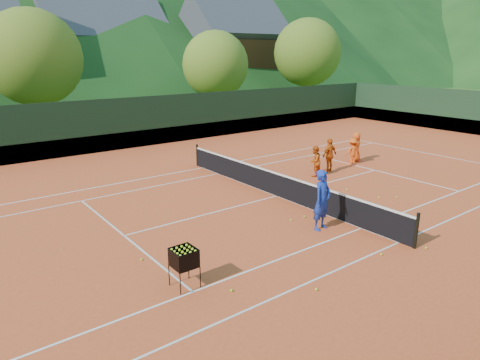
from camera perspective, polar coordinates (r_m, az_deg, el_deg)
ground at (r=17.13m, az=4.94°, el=-2.19°), size 400.00×400.00×0.00m
clay_court at (r=17.13m, az=4.94°, el=-2.16°), size 40.00×24.00×0.02m
coach at (r=13.86m, az=10.90°, el=-2.64°), size 0.79×0.59×1.96m
student_a at (r=19.92m, az=9.93°, el=2.49°), size 0.80×0.69×1.42m
student_b at (r=20.81m, az=11.84°, el=3.27°), size 0.97×0.46×1.62m
student_c at (r=23.17m, az=15.21°, el=4.29°), size 0.82×0.61×1.54m
student_d at (r=22.54m, az=14.77°, el=3.73°), size 0.98×0.73×1.34m
tennis_ball_0 at (r=17.66m, az=18.05°, el=-2.20°), size 0.07×0.07×0.07m
tennis_ball_2 at (r=10.54m, az=-1.15°, el=-14.52°), size 0.07×0.07×0.07m
tennis_ball_4 at (r=13.70m, az=23.57°, el=-8.30°), size 0.07×0.07×0.07m
tennis_ball_5 at (r=12.85m, az=18.34°, el=-9.38°), size 0.07×0.07×0.07m
tennis_ball_7 at (r=18.26m, az=14.09°, el=-1.27°), size 0.07×0.07×0.07m
tennis_ball_8 at (r=14.92m, az=21.14°, el=-5.98°), size 0.07×0.07×0.07m
tennis_ball_9 at (r=15.90m, az=18.49°, el=-4.33°), size 0.07×0.07×0.07m
tennis_ball_10 at (r=14.65m, az=6.82°, el=-5.34°), size 0.07×0.07×0.07m
tennis_ball_11 at (r=15.03m, az=8.60°, el=-4.83°), size 0.07×0.07×0.07m
tennis_ball_13 at (r=17.90m, az=20.15°, el=-2.17°), size 0.07×0.07×0.07m
tennis_ball_15 at (r=10.73m, az=10.15°, el=-14.17°), size 0.07×0.07×0.07m
tennis_ball_16 at (r=12.24m, az=-13.02°, el=-10.28°), size 0.07×0.07×0.07m
court_lines at (r=17.12m, az=4.94°, el=-2.12°), size 23.83×11.03×0.00m
tennis_net at (r=16.97m, az=4.98°, el=-0.53°), size 0.10×12.07×1.10m
perimeter_fence at (r=16.77m, az=5.05°, el=1.92°), size 40.40×24.24×3.00m
ball_hopper at (r=10.50m, az=-7.49°, el=-10.35°), size 0.57×0.57×1.00m
chalet_mid at (r=49.00m, az=-17.66°, el=15.25°), size 12.65×8.82×11.45m
chalet_right at (r=52.15m, az=-0.89°, el=16.32°), size 11.50×8.82×11.91m
tree_b at (r=32.72m, az=-25.87°, el=14.47°), size 6.40×6.40×8.40m
tree_c at (r=37.40m, az=-3.29°, el=15.10°), size 5.60×5.60×7.35m
tree_d at (r=45.91m, az=8.97°, el=16.43°), size 6.80×6.80×8.93m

